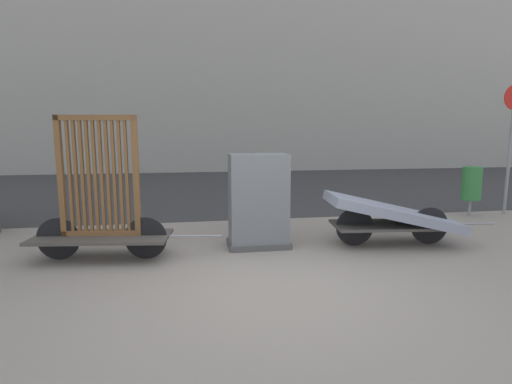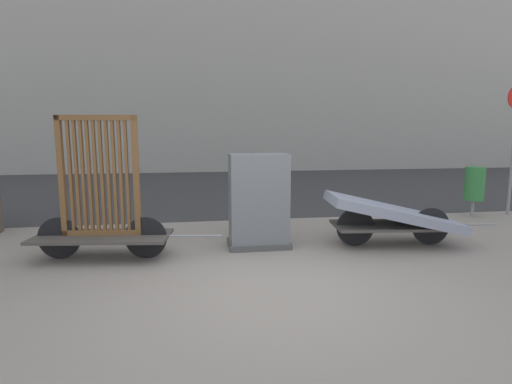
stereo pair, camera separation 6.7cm
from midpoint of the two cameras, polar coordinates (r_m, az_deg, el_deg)
ground_plane at (r=4.43m, az=2.50°, el=-13.44°), size 60.00×60.00×0.00m
road_strip at (r=12.20m, az=-5.38°, el=0.72°), size 56.00×9.35×0.01m
bike_cart_with_bedframe at (r=5.58m, az=-21.57°, el=-2.71°), size 2.47×0.93×1.87m
bike_cart_with_mattress at (r=6.22m, az=18.70°, el=-3.17°), size 2.57×1.04×0.78m
utility_cabinet at (r=5.77m, az=-0.00°, el=-1.68°), size 0.89×0.56×1.35m
trash_bin at (r=8.98m, az=28.23°, el=1.07°), size 0.37×0.37×0.98m
sign_post at (r=9.42m, az=32.54°, el=7.24°), size 0.49×0.06×2.63m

